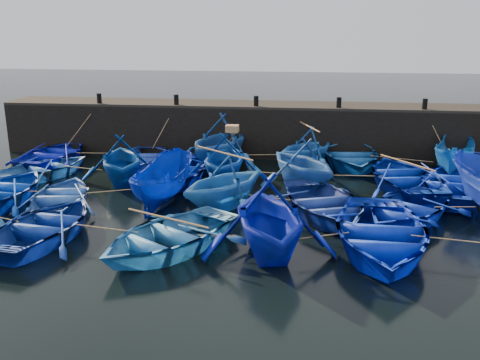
# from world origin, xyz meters

# --- Properties ---
(ground) EXTENTS (120.00, 120.00, 0.00)m
(ground) POSITION_xyz_m (0.00, 0.00, 0.00)
(ground) COLOR black
(ground) RESTS_ON ground
(quay_wall) EXTENTS (26.00, 2.50, 2.50)m
(quay_wall) POSITION_xyz_m (0.00, 10.50, 1.25)
(quay_wall) COLOR black
(quay_wall) RESTS_ON ground
(quay_top) EXTENTS (26.00, 2.50, 0.12)m
(quay_top) POSITION_xyz_m (0.00, 10.50, 2.56)
(quay_top) COLOR black
(quay_top) RESTS_ON quay_wall
(bollard_0) EXTENTS (0.24, 0.24, 0.50)m
(bollard_0) POSITION_xyz_m (-8.00, 9.60, 2.87)
(bollard_0) COLOR black
(bollard_0) RESTS_ON quay_top
(bollard_1) EXTENTS (0.24, 0.24, 0.50)m
(bollard_1) POSITION_xyz_m (-4.00, 9.60, 2.87)
(bollard_1) COLOR black
(bollard_1) RESTS_ON quay_top
(bollard_2) EXTENTS (0.24, 0.24, 0.50)m
(bollard_2) POSITION_xyz_m (0.00, 9.60, 2.87)
(bollard_2) COLOR black
(bollard_2) RESTS_ON quay_top
(bollard_3) EXTENTS (0.24, 0.24, 0.50)m
(bollard_3) POSITION_xyz_m (4.00, 9.60, 2.87)
(bollard_3) COLOR black
(bollard_3) RESTS_ON quay_top
(bollard_4) EXTENTS (0.24, 0.24, 0.50)m
(bollard_4) POSITION_xyz_m (8.00, 9.60, 2.87)
(bollard_4) COLOR black
(bollard_4) RESTS_ON quay_top
(boat_0) EXTENTS (3.95, 5.13, 0.98)m
(boat_0) POSITION_xyz_m (-9.50, 7.32, 0.49)
(boat_0) COLOR #0611A1
(boat_0) RESTS_ON ground
(boat_1) EXTENTS (3.66, 4.71, 0.90)m
(boat_1) POSITION_xyz_m (-5.08, 7.52, 0.45)
(boat_1) COLOR #1A3499
(boat_1) RESTS_ON ground
(boat_2) EXTENTS (5.36, 5.78, 2.50)m
(boat_2) POSITION_xyz_m (-1.55, 7.85, 1.25)
(boat_2) COLOR navy
(boat_2) RESTS_ON ground
(boat_3) EXTENTS (4.75, 4.80, 1.91)m
(boat_3) POSITION_xyz_m (2.56, 8.25, 0.96)
(boat_3) COLOR blue
(boat_3) RESTS_ON ground
(boat_4) EXTENTS (4.29, 5.68, 1.11)m
(boat_4) POSITION_xyz_m (4.59, 8.50, 0.56)
(boat_4) COLOR navy
(boat_4) RESTS_ON ground
(boat_5) EXTENTS (3.00, 4.57, 1.65)m
(boat_5) POSITION_xyz_m (9.10, 7.61, 0.83)
(boat_5) COLOR #1156A6
(boat_5) RESTS_ON ground
(boat_6) EXTENTS (4.85, 5.24, 0.89)m
(boat_6) POSITION_xyz_m (-8.85, 4.92, 0.44)
(boat_6) COLOR #24589E
(boat_6) RESTS_ON ground
(boat_7) EXTENTS (4.77, 5.11, 2.18)m
(boat_7) POSITION_xyz_m (-5.15, 4.47, 1.09)
(boat_7) COLOR navy
(boat_7) RESTS_ON ground
(boat_8) EXTENTS (4.20, 5.45, 1.05)m
(boat_8) POSITION_xyz_m (-2.90, 4.95, 0.52)
(boat_8) COLOR #031E95
(boat_8) RESTS_ON ground
(boat_9) EXTENTS (3.68, 4.25, 2.21)m
(boat_9) POSITION_xyz_m (-0.86, 5.08, 1.10)
(boat_9) COLOR #073C93
(boat_9) RESTS_ON ground
(boat_10) EXTENTS (5.18, 5.31, 2.12)m
(boat_10) POSITION_xyz_m (2.39, 4.86, 1.06)
(boat_10) COLOR #1C4D97
(boat_10) RESTS_ON ground
(boat_11) EXTENTS (4.78, 6.02, 1.12)m
(boat_11) POSITION_xyz_m (6.54, 4.97, 0.56)
(boat_11) COLOR #001B85
(boat_11) RESTS_ON ground
(boat_12) EXTENTS (4.43, 5.61, 1.05)m
(boat_12) POSITION_xyz_m (8.25, 4.46, 0.53)
(boat_12) COLOR #0826C3
(boat_12) RESTS_ON ground
(boat_13) EXTENTS (3.96, 5.26, 1.03)m
(boat_13) POSITION_xyz_m (-8.75, 1.25, 0.52)
(boat_13) COLOR #0331A7
(boat_13) RESTS_ON ground
(boat_14) EXTENTS (3.57, 4.55, 0.86)m
(boat_14) POSITION_xyz_m (-6.37, 1.31, 0.43)
(boat_14) COLOR blue
(boat_14) RESTS_ON ground
(boat_15) EXTENTS (2.05, 4.50, 1.69)m
(boat_15) POSITION_xyz_m (-2.78, 2.10, 0.85)
(boat_15) COLOR #001A8A
(boat_15) RESTS_ON ground
(boat_16) EXTENTS (5.02, 5.14, 2.05)m
(boat_16) POSITION_xyz_m (-0.42, 1.86, 1.03)
(boat_16) COLOR #1B5BB0
(boat_16) RESTS_ON ground
(boat_17) EXTENTS (5.11, 5.98, 1.05)m
(boat_17) POSITION_xyz_m (3.16, 1.38, 0.52)
(boat_17) COLOR navy
(boat_17) RESTS_ON ground
(boat_18) EXTENTS (5.43, 5.77, 0.97)m
(boat_18) POSITION_xyz_m (5.98, 1.30, 0.49)
(boat_18) COLOR #0A279C
(boat_18) RESTS_ON ground
(boat_21) EXTENTS (3.94, 5.07, 0.96)m
(boat_21) POSITION_xyz_m (-5.49, -1.75, 0.48)
(boat_21) COLOR navy
(boat_21) RESTS_ON ground
(boat_22) EXTENTS (5.57, 5.99, 1.01)m
(boat_22) POSITION_xyz_m (-1.50, -2.15, 0.51)
(boat_22) COLOR blue
(boat_22) RESTS_ON ground
(boat_23) EXTENTS (4.90, 5.37, 2.41)m
(boat_23) POSITION_xyz_m (1.48, -2.06, 1.21)
(boat_23) COLOR #000E8C
(boat_23) RESTS_ON ground
(boat_24) EXTENTS (4.36, 5.94, 1.20)m
(boat_24) POSITION_xyz_m (4.73, -1.39, 0.60)
(boat_24) COLOR #031EAB
(boat_24) RESTS_ON ground
(wooden_crate) EXTENTS (0.53, 0.44, 0.28)m
(wooden_crate) POSITION_xyz_m (-0.56, 5.08, 2.35)
(wooden_crate) COLOR olive
(wooden_crate) RESTS_ON boat_9
(mooring_ropes) EXTENTS (18.64, 11.89, 2.10)m
(mooring_ropes) POSITION_xyz_m (0.10, 5.08, 0.87)
(mooring_ropes) COLOR tan
(mooring_ropes) RESTS_ON ground
(loose_oars) EXTENTS (10.29, 12.49, 1.10)m
(loose_oars) POSITION_xyz_m (1.79, 3.23, 1.56)
(loose_oars) COLOR #99724C
(loose_oars) RESTS_ON ground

